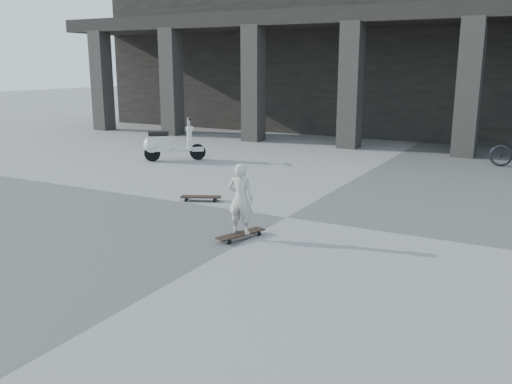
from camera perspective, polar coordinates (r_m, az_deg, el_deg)
The scene contains 6 objects.
ground at distance 9.74m, azimuth 3.24°, elevation -2.69°, with size 90.00×90.00×0.00m, color #4B4B48.
colonnade at distance 22.60m, azimuth 18.93°, elevation 13.50°, with size 28.00×8.82×6.00m.
longboard at distance 8.55m, azimuth -1.61°, elevation -4.47°, with size 0.48×0.90×0.09m.
skateboard_spare at distance 10.92m, azimuth -5.81°, elevation -0.56°, with size 0.82×0.53×0.10m.
child at distance 8.39m, azimuth -1.63°, elevation -0.72°, with size 0.41×0.27×1.12m, color #B8B0A6.
scooter at distance 15.58m, azimuth -9.66°, elevation 5.00°, with size 1.43×1.26×1.22m.
Camera 1 is at (3.98, -8.47, 2.68)m, focal length 38.00 mm.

